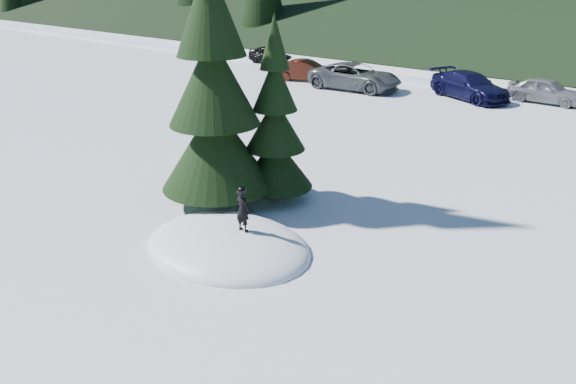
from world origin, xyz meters
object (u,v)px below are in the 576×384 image
Objects in this scene: car_3 at (470,86)px; car_4 at (546,90)px; car_0 at (271,55)px; spruce_short at (275,131)px; spruce_tall at (214,92)px; car_1 at (306,70)px; child_skier at (243,210)px; car_2 at (355,76)px.

car_3 is 1.28× the size of car_4.
car_0 is 15.84m from car_3.
spruce_short reaches higher than car_0.
car_4 is at bearing 80.75° from spruce_tall.
car_4 reaches higher than car_1.
child_skier is 21.48m from car_4.
car_1 is at bearing 79.72° from car_2.
car_1 is at bearing 122.71° from car_3.
car_2 is (3.73, -0.30, 0.11)m from car_1.
car_3 is (-1.15, 16.92, -1.41)m from spruce_short.
car_3 is (5.99, 1.76, -0.04)m from car_2.
car_0 is at bearing 89.13° from car_4.
car_0 is at bearing 37.68° from car_1.
spruce_short is 25.41m from car_0.
car_1 is at bearing 103.55° from car_4.
car_0 is 6.93m from car_1.
car_3 is (9.73, 1.46, 0.07)m from car_1.
spruce_tall is at bearing -125.54° from spruce_short.
car_0 is (-18.37, 21.92, -0.40)m from child_skier.
car_2 reaches higher than car_1.
spruce_tall is 1.63× the size of car_2.
child_skier is at bearing 178.54° from car_4.
spruce_short is 1.44× the size of car_4.
car_0 is (-15.86, 20.35, -2.70)m from spruce_tall.
spruce_short reaches higher than car_1.
car_0 is at bearing 127.92° from spruce_tall.
spruce_short is at bearing -160.41° from car_2.
car_2 is at bearing -116.70° from car_1.
spruce_short is 18.96m from car_1.
car_0 is 19.10m from car_4.
car_0 is 0.98× the size of car_4.
spruce_tall is 17.84m from car_2.
car_4 is at bearing -94.04° from child_skier.
car_2 is (-6.14, 16.55, -2.59)m from spruce_tall.
child_skier is at bearing -160.11° from car_2.
child_skier is (1.51, -2.96, -1.08)m from spruce_short.
child_skier is at bearing -148.21° from car_3.
car_3 reaches higher than car_4.
spruce_tall is at bearing -34.03° from child_skier.
spruce_tall is 19.72m from car_1.
car_1 is 3.75m from car_2.
child_skier is 22.20m from car_1.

